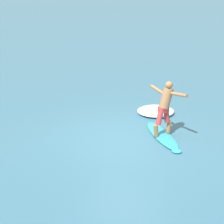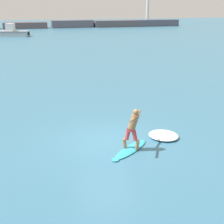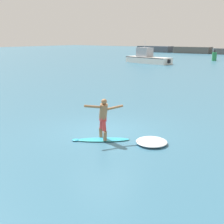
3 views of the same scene
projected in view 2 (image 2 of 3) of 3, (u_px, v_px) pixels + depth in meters
name	position (u px, v px, depth m)	size (l,w,h in m)	color
ground_plane	(108.00, 142.00, 12.25)	(200.00, 200.00, 0.00)	teal
rock_jetty_breakwater	(37.00, 25.00, 68.45)	(71.10, 3.92, 5.91)	#4B515A
surfboard	(130.00, 149.00, 11.53)	(1.89, 1.68, 0.20)	#2DA3C8
surfer	(133.00, 126.00, 11.24)	(0.86, 1.31, 1.55)	#966A44
small_boat_offshore	(12.00, 32.00, 51.25)	(5.99, 3.28, 2.98)	#A2AAB3
wave_foam_at_tail	(164.00, 135.00, 12.64)	(1.64, 1.66, 0.17)	white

